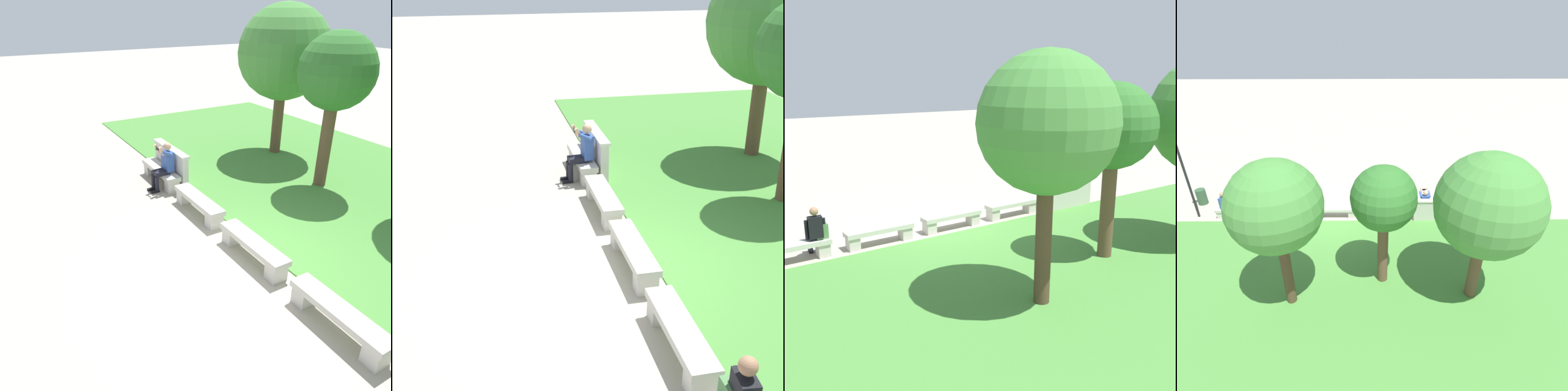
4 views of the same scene
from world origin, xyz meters
The scene contains 8 objects.
ground_plane centered at (0.00, 0.00, 0.00)m, with size 80.00×80.00×0.00m, color #A89E8C.
bench_main centered at (-4.33, 0.00, 0.29)m, with size 1.79×0.40×0.45m.
bench_near centered at (-2.17, 0.00, 0.29)m, with size 1.79×0.40×0.45m.
bench_mid centered at (0.00, 0.00, 0.29)m, with size 1.79×0.40×0.45m.
bench_far centered at (2.17, 0.00, 0.29)m, with size 1.79×0.40×0.45m.
backrest_wall_with_plaque centered at (-4.33, 0.34, 0.52)m, with size 1.85×0.24×1.01m.
person_photographer centered at (-3.92, -0.08, 0.74)m, with size 0.49×0.74×1.32m.
tree_right_background centered at (-4.68, 4.55, 3.26)m, with size 2.92×2.92×4.75m.
Camera 2 is at (7.48, -2.32, 4.83)m, focal length 50.00 mm.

